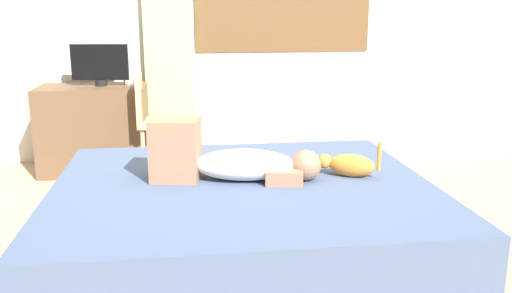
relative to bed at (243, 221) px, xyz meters
name	(u,v)px	position (x,y,z in m)	size (l,w,h in m)	color
ground_plane	(258,262)	(0.07, -0.07, -0.22)	(16.00, 16.00, 0.00)	tan
back_wall_with_window	(224,0)	(0.09, 2.32, 1.24)	(6.40, 0.14, 2.90)	silver
bed	(243,221)	(0.00, 0.00, 0.00)	(2.10, 1.83, 0.45)	#38383D
person_lying	(227,159)	(-0.08, 0.07, 0.34)	(0.94, 0.40, 0.34)	silver
cat	(348,165)	(0.60, 0.04, 0.29)	(0.33, 0.22, 0.21)	#C67A2D
desk	(95,129)	(-1.07, 1.92, 0.15)	(0.90, 0.56, 0.74)	brown
tv_monitor	(100,64)	(-0.99, 1.92, 0.70)	(0.48, 0.10, 0.35)	black
cup	(128,79)	(-0.78, 2.04, 0.56)	(0.08, 0.08, 0.08)	white
chair_by_desk	(152,117)	(-0.56, 1.66, 0.29)	(0.39, 0.39, 0.86)	tan
curtain_left	(168,34)	(-0.42, 2.20, 0.94)	(0.44, 0.06, 2.31)	#ADCC75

